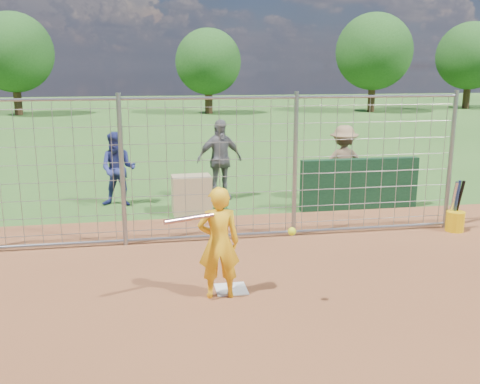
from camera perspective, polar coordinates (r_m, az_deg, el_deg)
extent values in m
plane|color=#2D591E|center=(7.70, -1.19, -9.81)|extent=(100.00, 100.00, 0.00)
cube|color=silver|center=(7.51, -0.95, -10.33)|extent=(0.43, 0.43, 0.02)
cube|color=#11381E|center=(11.77, 12.62, 0.84)|extent=(2.60, 0.20, 1.10)
imported|color=yellow|center=(7.04, -2.28, -5.45)|extent=(0.57, 0.39, 1.52)
imported|color=navy|center=(12.01, -12.87, 2.38)|extent=(0.90, 0.76, 1.64)
imported|color=slate|center=(12.30, -2.20, 3.47)|extent=(1.17, 0.70, 1.86)
imported|color=#8D6D4D|center=(12.34, 10.94, 2.99)|extent=(1.21, 0.82, 1.73)
cube|color=tan|center=(11.22, -5.19, -0.27)|extent=(0.82, 0.58, 0.80)
cylinder|color=silver|center=(6.73, -4.73, -2.70)|extent=(0.82, 0.37, 0.06)
sphere|color=#D8EC18|center=(6.62, 5.56, -4.21)|extent=(0.10, 0.10, 0.10)
cylinder|color=#E9B00C|center=(10.78, 21.96, -2.93)|extent=(0.34, 0.34, 0.38)
cylinder|color=silver|center=(10.71, 21.76, -1.02)|extent=(0.12, 0.29, 0.83)
cylinder|color=navy|center=(10.74, 22.08, -1.00)|extent=(0.08, 0.16, 0.85)
cylinder|color=black|center=(10.77, 22.30, -0.99)|extent=(0.11, 0.21, 0.85)
cylinder|color=gray|center=(9.18, -12.47, 2.16)|extent=(0.08, 0.08, 2.60)
cylinder|color=gray|center=(9.52, 5.89, 2.80)|extent=(0.08, 0.08, 2.60)
cylinder|color=gray|center=(10.72, 21.53, 3.12)|extent=(0.08, 0.08, 2.60)
cylinder|color=gray|center=(9.08, -3.22, 9.98)|extent=(9.00, 0.05, 0.05)
cylinder|color=gray|center=(9.53, -3.03, -4.71)|extent=(9.00, 0.05, 0.05)
cube|color=gray|center=(9.24, -3.12, 2.21)|extent=(9.00, 0.02, 2.50)
cylinder|color=#3F2B19|center=(36.91, -22.67, 9.54)|extent=(0.50, 0.50, 2.52)
sphere|color=#26561E|center=(36.88, -23.03, 13.55)|extent=(4.90, 4.90, 4.90)
cylinder|color=#3F2B19|center=(35.29, -3.36, 10.10)|extent=(0.50, 0.50, 2.16)
sphere|color=#26561E|center=(35.24, -3.41, 13.71)|extent=(4.20, 4.20, 4.20)
cylinder|color=#3F2B19|center=(37.69, 13.86, 10.28)|extent=(0.50, 0.50, 2.59)
sphere|color=#26561E|center=(37.66, 14.09, 14.32)|extent=(5.04, 5.04, 5.04)
cylinder|color=#3F2B19|center=(42.80, 23.05, 9.84)|extent=(0.50, 0.50, 2.45)
sphere|color=#26561E|center=(42.76, 23.36, 13.19)|extent=(4.76, 4.76, 4.76)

